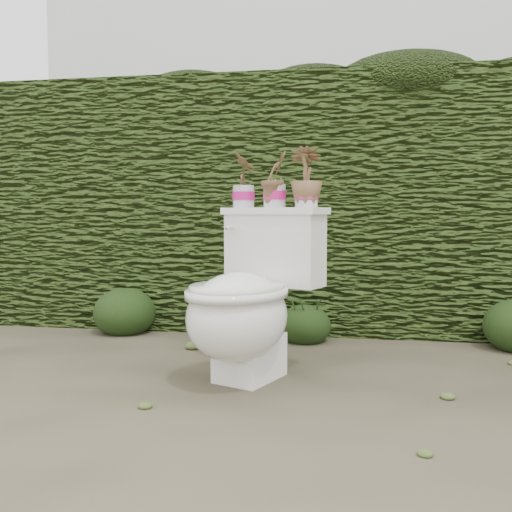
% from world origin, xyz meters
% --- Properties ---
extents(ground, '(60.00, 60.00, 0.00)m').
position_xyz_m(ground, '(0.00, 0.00, 0.00)').
color(ground, brown).
rests_on(ground, ground).
extents(hedge, '(8.00, 1.00, 1.60)m').
position_xyz_m(hedge, '(0.00, 1.60, 0.80)').
color(hedge, '#3F581D').
rests_on(hedge, ground).
extents(house_wall, '(8.00, 3.50, 4.00)m').
position_xyz_m(house_wall, '(0.60, 6.00, 2.00)').
color(house_wall, silver).
rests_on(house_wall, ground).
extents(toilet, '(0.68, 0.80, 0.78)m').
position_xyz_m(toilet, '(-0.16, 0.16, 0.36)').
color(toilet, silver).
rests_on(toilet, ground).
extents(potted_plant_left, '(0.14, 0.16, 0.26)m').
position_xyz_m(potted_plant_left, '(-0.23, 0.45, 0.91)').
color(potted_plant_left, '#20651F').
rests_on(potted_plant_left, toilet).
extents(potted_plant_center, '(0.17, 0.18, 0.25)m').
position_xyz_m(potted_plant_center, '(-0.07, 0.38, 0.90)').
color(potted_plant_center, '#20651F').
rests_on(potted_plant_center, toilet).
extents(potted_plant_right, '(0.16, 0.16, 0.26)m').
position_xyz_m(potted_plant_right, '(0.09, 0.32, 0.91)').
color(potted_plant_right, '#20651F').
rests_on(potted_plant_right, toilet).
extents(liriope_clump_1, '(0.39, 0.39, 0.31)m').
position_xyz_m(liriope_clump_1, '(-1.11, 1.04, 0.16)').
color(liriope_clump_1, '#253A14').
rests_on(liriope_clump_1, ground).
extents(liriope_clump_2, '(0.31, 0.31, 0.25)m').
position_xyz_m(liriope_clump_2, '(0.03, 0.98, 0.12)').
color(liriope_clump_2, '#253A14').
rests_on(liriope_clump_2, ground).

